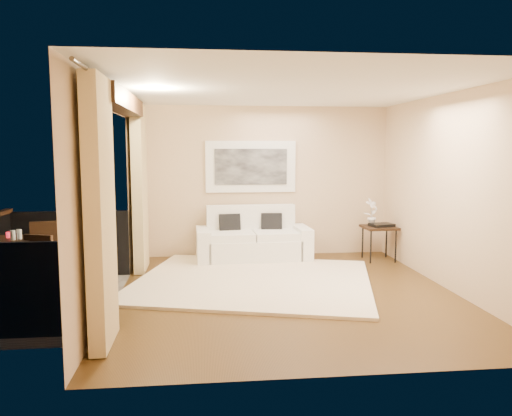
{
  "coord_description": "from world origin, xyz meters",
  "views": [
    {
      "loc": [
        -1.12,
        -6.47,
        1.94
      ],
      "look_at": [
        -0.32,
        0.96,
        1.05
      ],
      "focal_mm": 35.0,
      "sensor_mm": 36.0,
      "label": 1
    }
  ],
  "objects": [
    {
      "name": "balcony_chair_far",
      "position": [
        -3.34,
        0.78,
        0.54
      ],
      "size": [
        0.48,
        0.49,
        0.93
      ],
      "rotation": [
        0.0,
        0.0,
        3.37
      ],
      "color": "black",
      "rests_on": "balcony"
    },
    {
      "name": "balcony",
      "position": [
        -3.31,
        0.0,
        0.18
      ],
      "size": [
        1.81,
        2.6,
        1.17
      ],
      "color": "#605B56",
      "rests_on": "ground"
    },
    {
      "name": "glass_a",
      "position": [
        -3.45,
        -0.14,
        0.88
      ],
      "size": [
        0.06,
        0.06,
        0.12
      ],
      "primitive_type": "cylinder",
      "color": "silver",
      "rests_on": "bistro_table"
    },
    {
      "name": "room_shell",
      "position": [
        -2.13,
        0.0,
        2.52
      ],
      "size": [
        5.0,
        6.4,
        5.0
      ],
      "color": "white",
      "rests_on": "ground"
    },
    {
      "name": "sofa",
      "position": [
        -0.26,
        2.09,
        0.33
      ],
      "size": [
        1.99,
        0.92,
        0.94
      ],
      "rotation": [
        0.0,
        0.0,
        0.04
      ],
      "color": "white",
      "rests_on": "floor"
    },
    {
      "name": "balcony_chair_near",
      "position": [
        -3.16,
        -0.29,
        0.51
      ],
      "size": [
        0.5,
        0.5,
        0.89
      ],
      "rotation": [
        0.0,
        0.0,
        -0.35
      ],
      "color": "black",
      "rests_on": "balcony"
    },
    {
      "name": "candle",
      "position": [
        -3.57,
        0.03,
        0.86
      ],
      "size": [
        0.06,
        0.06,
        0.07
      ],
      "primitive_type": "cylinder",
      "color": "red",
      "rests_on": "bistro_table"
    },
    {
      "name": "floor",
      "position": [
        0.0,
        0.0,
        0.0
      ],
      "size": [
        5.0,
        5.0,
        0.0
      ],
      "primitive_type": "plane",
      "color": "#513717",
      "rests_on": "ground"
    },
    {
      "name": "glass_b",
      "position": [
        -3.4,
        -0.08,
        0.88
      ],
      "size": [
        0.06,
        0.06,
        0.12
      ],
      "primitive_type": "cylinder",
      "color": "white",
      "rests_on": "bistro_table"
    },
    {
      "name": "artwork",
      "position": [
        -0.25,
        2.46,
        1.62
      ],
      "size": [
        1.62,
        0.07,
        0.92
      ],
      "color": "white",
      "rests_on": "room_shell"
    },
    {
      "name": "bistro_table",
      "position": [
        -3.6,
        -0.1,
        0.74
      ],
      "size": [
        0.75,
        0.75,
        0.82
      ],
      "rotation": [
        0.0,
        0.0,
        0.08
      ],
      "color": "black",
      "rests_on": "balcony"
    },
    {
      "name": "tray",
      "position": [
        1.96,
        1.81,
        0.62
      ],
      "size": [
        0.43,
        0.36,
        0.05
      ],
      "primitive_type": "cube",
      "rotation": [
        0.0,
        0.0,
        0.22
      ],
      "color": "black",
      "rests_on": "side_table"
    },
    {
      "name": "curtains",
      "position": [
        -2.11,
        0.0,
        1.34
      ],
      "size": [
        0.16,
        4.8,
        2.64
      ],
      "color": "#D9BF85",
      "rests_on": "ground"
    },
    {
      "name": "rug",
      "position": [
        -0.4,
        0.61,
        0.02
      ],
      "size": [
        3.99,
        3.69,
        0.04
      ],
      "primitive_type": "cube",
      "rotation": [
        0.0,
        0.0,
        -0.26
      ],
      "color": "#FDEACB",
      "rests_on": "floor"
    },
    {
      "name": "side_table",
      "position": [
        1.93,
        1.82,
        0.54
      ],
      "size": [
        0.56,
        0.56,
        0.6
      ],
      "rotation": [
        0.0,
        0.0,
        0.02
      ],
      "color": "black",
      "rests_on": "floor"
    },
    {
      "name": "orchid",
      "position": [
        1.83,
        1.95,
        0.84
      ],
      "size": [
        0.3,
        0.27,
        0.48
      ],
      "primitive_type": "imported",
      "rotation": [
        0.0,
        0.0,
        0.51
      ],
      "color": "white",
      "rests_on": "side_table"
    }
  ]
}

